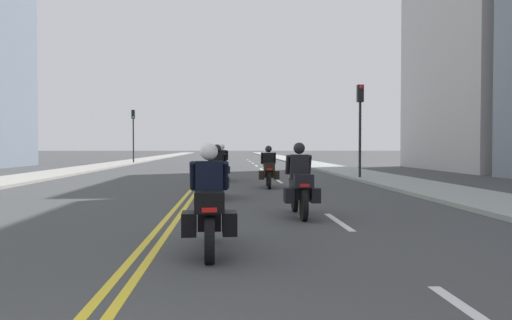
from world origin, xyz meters
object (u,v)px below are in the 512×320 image
motorcycle_4 (222,166)px  traffic_light_near (360,114)px  motorcycle_0 (209,209)px  motorcycle_2 (217,176)px  traffic_light_far (133,127)px  motorcycle_1 (300,186)px  motorcycle_3 (269,170)px

motorcycle_4 → traffic_light_near: 6.93m
motorcycle_0 → motorcycle_2: (-0.06, 7.73, 0.01)m
traffic_light_near → traffic_light_far: traffic_light_far is taller
motorcycle_4 → motorcycle_1: bearing=-80.4°
traffic_light_near → motorcycle_1: bearing=-110.8°
motorcycle_0 → motorcycle_2: size_ratio=0.99×
motorcycle_1 → motorcycle_3: 7.88m
traffic_light_far → motorcycle_4: bearing=-70.3°
traffic_light_near → motorcycle_2: bearing=-129.0°
motorcycle_3 → traffic_light_near: 6.75m
motorcycle_4 → traffic_light_far: (-8.33, 23.31, 2.68)m
motorcycle_4 → traffic_light_far: 24.90m
traffic_light_near → traffic_light_far: bearing=123.0°
motorcycle_2 → traffic_light_near: traffic_light_near is taller
motorcycle_3 → motorcycle_4: motorcycle_4 is taller
traffic_light_near → traffic_light_far: size_ratio=0.91×
traffic_light_near → motorcycle_3: bearing=-137.6°
motorcycle_1 → motorcycle_2: 4.51m
motorcycle_2 → motorcycle_3: 4.24m
motorcycle_1 → traffic_light_far: bearing=106.7°
motorcycle_0 → motorcycle_4: 15.30m
motorcycle_2 → motorcycle_4: size_ratio=1.04×
motorcycle_1 → motorcycle_2: motorcycle_1 is taller
motorcycle_3 → traffic_light_far: 29.04m
motorcycle_0 → traffic_light_far: 39.59m
motorcycle_1 → motorcycle_4: size_ratio=1.03×
motorcycle_0 → traffic_light_far: size_ratio=0.45×
traffic_light_near → motorcycle_4: bearing=-175.8°
motorcycle_2 → traffic_light_far: (-8.28, 30.88, 2.69)m
motorcycle_0 → motorcycle_1: bearing=60.7°
traffic_light_far → motorcycle_2: bearing=-75.0°
motorcycle_2 → motorcycle_3: motorcycle_2 is taller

